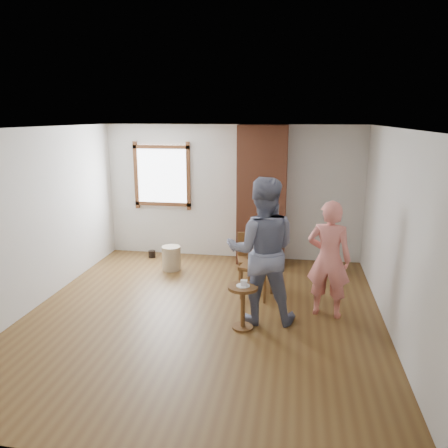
# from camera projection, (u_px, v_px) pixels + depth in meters

# --- Properties ---
(ground) EXTENTS (5.50, 5.50, 0.00)m
(ground) POSITION_uv_depth(u_px,v_px,m) (203.00, 316.00, 6.18)
(ground) COLOR brown
(ground) RESTS_ON ground
(room_shell) EXTENTS (5.04, 5.52, 2.62)m
(room_shell) POSITION_uv_depth(u_px,v_px,m) (207.00, 183.00, 6.34)
(room_shell) COLOR silver
(room_shell) RESTS_ON ground
(brick_chimney) EXTENTS (0.90, 0.50, 2.60)m
(brick_chimney) POSITION_uv_depth(u_px,v_px,m) (262.00, 196.00, 8.16)
(brick_chimney) COLOR brown
(brick_chimney) RESTS_ON ground
(stoneware_crock) EXTENTS (0.38, 0.38, 0.44)m
(stoneware_crock) POSITION_uv_depth(u_px,v_px,m) (171.00, 258.00, 7.99)
(stoneware_crock) COLOR tan
(stoneware_crock) RESTS_ON ground
(dark_pot) EXTENTS (0.16, 0.16, 0.14)m
(dark_pot) POSITION_uv_depth(u_px,v_px,m) (152.00, 254.00, 8.71)
(dark_pot) COLOR black
(dark_pot) RESTS_ON ground
(dining_chair_left) EXTENTS (0.56, 0.56, 0.99)m
(dining_chair_left) POSITION_uv_depth(u_px,v_px,m) (259.00, 261.00, 6.78)
(dining_chair_left) COLOR brown
(dining_chair_left) RESTS_ON ground
(dining_chair_right) EXTENTS (0.47, 0.47, 0.86)m
(dining_chair_right) POSITION_uv_depth(u_px,v_px,m) (250.00, 256.00, 7.30)
(dining_chair_right) COLOR brown
(dining_chair_right) RESTS_ON ground
(side_table) EXTENTS (0.40, 0.40, 0.60)m
(side_table) POSITION_uv_depth(u_px,v_px,m) (243.00, 300.00, 5.72)
(side_table) COLOR brown
(side_table) RESTS_ON ground
(cake_plate) EXTENTS (0.18, 0.18, 0.01)m
(cake_plate) POSITION_uv_depth(u_px,v_px,m) (243.00, 286.00, 5.67)
(cake_plate) COLOR white
(cake_plate) RESTS_ON side_table
(cake_slice) EXTENTS (0.08, 0.07, 0.06)m
(cake_slice) POSITION_uv_depth(u_px,v_px,m) (244.00, 283.00, 5.66)
(cake_slice) COLOR white
(cake_slice) RESTS_ON cake_plate
(man) EXTENTS (1.02, 0.83, 1.99)m
(man) POSITION_uv_depth(u_px,v_px,m) (262.00, 251.00, 5.84)
(man) COLOR #131836
(man) RESTS_ON ground
(person_pink) EXTENTS (0.68, 0.52, 1.66)m
(person_pink) POSITION_uv_depth(u_px,v_px,m) (329.00, 259.00, 6.02)
(person_pink) COLOR #EA7F75
(person_pink) RESTS_ON ground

